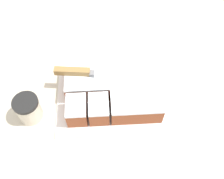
{
  "coord_description": "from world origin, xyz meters",
  "views": [
    {
      "loc": [
        -0.08,
        -0.52,
        1.71
      ],
      "look_at": [
        -0.06,
        -0.04,
        0.98
      ],
      "focal_mm": 42.0,
      "sensor_mm": 36.0,
      "label": 1
    }
  ],
  "objects_px": {
    "cake_board": "(112,96)",
    "coffee_cup": "(28,109)",
    "cake": "(113,89)",
    "knife": "(79,72)"
  },
  "relations": [
    {
      "from": "coffee_cup",
      "to": "knife",
      "type": "bearing_deg",
      "value": 32.93
    },
    {
      "from": "cake_board",
      "to": "knife",
      "type": "height_order",
      "value": "knife"
    },
    {
      "from": "knife",
      "to": "coffee_cup",
      "type": "relative_size",
      "value": 3.11
    },
    {
      "from": "knife",
      "to": "cake",
      "type": "bearing_deg",
      "value": -15.42
    },
    {
      "from": "cake_board",
      "to": "cake",
      "type": "xyz_separation_m",
      "value": [
        0.0,
        0.0,
        0.04
      ]
    },
    {
      "from": "cake_board",
      "to": "cake",
      "type": "bearing_deg",
      "value": 34.38
    },
    {
      "from": "cake_board",
      "to": "coffee_cup",
      "type": "relative_size",
      "value": 4.17
    },
    {
      "from": "coffee_cup",
      "to": "cake_board",
      "type": "bearing_deg",
      "value": 12.62
    },
    {
      "from": "cake_board",
      "to": "coffee_cup",
      "type": "height_order",
      "value": "coffee_cup"
    },
    {
      "from": "cake",
      "to": "knife",
      "type": "height_order",
      "value": "knife"
    }
  ]
}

